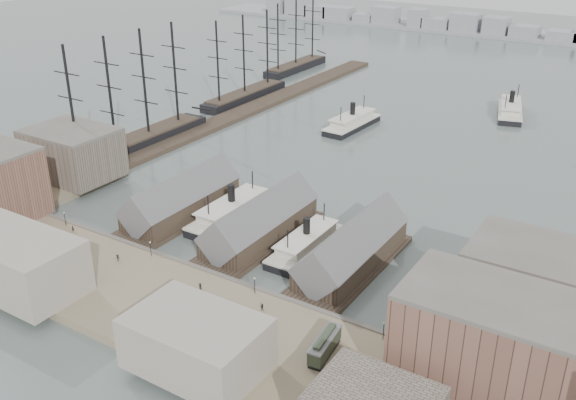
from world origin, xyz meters
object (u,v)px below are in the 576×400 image
Objects in this scene: horse_cart_right at (248,345)px; horse_cart_center at (89,275)px; tram at (325,346)px; horse_cart_left at (31,231)px; ferry_docked_west at (232,211)px.

horse_cart_center is at bearing 67.85° from horse_cart_right.
horse_cart_right is (44.68, -1.37, 0.01)m from horse_cart_center.
tram is 86.45m from horse_cart_left.
ferry_docked_west is at bearing -13.28° from horse_cart_center.
tram is at bearing -37.73° from ferry_docked_west.
horse_cart_left is at bearing 63.16° from horse_cart_right.
ferry_docked_west reaches higher than horse_cart_right.
ferry_docked_west is 59.08m from horse_cart_right.
tram reaches higher than horse_cart_right.
horse_cart_center is (-57.65, -4.73, -1.13)m from tram.
tram is 14.37m from horse_cart_right.
ferry_docked_west is at bearing -20.28° from horse_cart_left.
tram is 2.22× the size of horse_cart_center.
horse_cart_center is at bearing 178.10° from tram.
horse_cart_center reaches higher than horse_cart_left.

